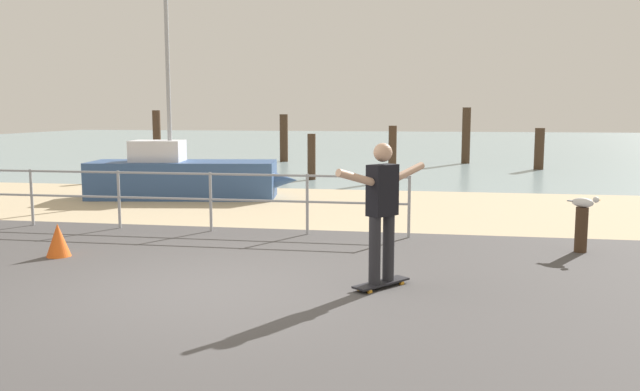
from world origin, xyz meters
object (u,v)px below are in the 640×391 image
(sailboat, at_px, (190,177))
(bollard_short, at_px, (581,230))
(skateboard, at_px, (381,283))
(seagull, at_px, (584,202))
(skateboarder, at_px, (382,204))
(traffic_cone, at_px, (58,241))

(sailboat, xyz_separation_m, bollard_short, (7.95, -4.81, -0.18))
(bollard_short, bearing_deg, skateboard, -138.19)
(skateboard, bearing_deg, seagull, 41.56)
(sailboat, height_order, skateboard, sailboat)
(skateboarder, height_order, seagull, skateboarder)
(bollard_short, bearing_deg, skateboarder, -138.19)
(skateboard, relative_size, skateboarder, 0.46)
(seagull, bearing_deg, bollard_short, 146.87)
(skateboard, xyz_separation_m, bollard_short, (2.76, 2.47, 0.28))
(sailboat, distance_m, skateboarder, 8.96)
(sailboat, distance_m, skateboard, 8.95)
(skateboard, height_order, skateboarder, skateboarder)
(skateboard, distance_m, seagull, 3.77)
(sailboat, relative_size, skateboarder, 3.22)
(skateboarder, bearing_deg, skateboard, 14.04)
(sailboat, bearing_deg, skateboarder, -54.48)
(sailboat, bearing_deg, skateboard, -54.48)
(skateboard, distance_m, traffic_cone, 4.80)
(bollard_short, relative_size, seagull, 1.59)
(seagull, bearing_deg, traffic_cone, -167.97)
(sailboat, relative_size, skateboard, 7.06)
(sailboat, bearing_deg, bollard_short, -31.18)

